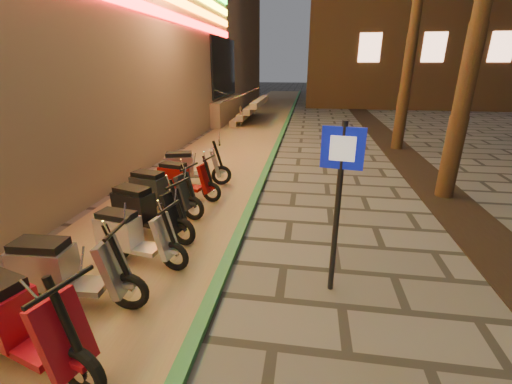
% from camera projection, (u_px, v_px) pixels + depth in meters
% --- Properties ---
extents(parking_strip, '(3.40, 60.00, 0.01)m').
position_uv_depth(parking_strip, '(224.00, 155.00, 11.96)').
color(parking_strip, '#8C7251').
rests_on(parking_strip, ground).
extents(green_curb, '(0.18, 60.00, 0.10)m').
position_uv_depth(green_curb, '(272.00, 156.00, 11.70)').
color(green_curb, '#286C3A').
rests_on(green_curb, ground).
extents(planting_strip, '(1.20, 40.00, 0.02)m').
position_uv_depth(planting_strip, '(481.00, 234.00, 6.45)').
color(planting_strip, black).
rests_on(planting_strip, ground).
extents(pedestrian_sign, '(0.52, 0.12, 2.38)m').
position_uv_depth(pedestrian_sign, '(339.00, 187.00, 4.35)').
color(pedestrian_sign, black).
rests_on(pedestrian_sign, ground).
extents(scooter_6, '(1.84, 0.94, 1.30)m').
position_uv_depth(scooter_6, '(16.00, 321.00, 3.47)').
color(scooter_6, black).
rests_on(scooter_6, ground).
extents(scooter_7, '(1.74, 0.61, 1.23)m').
position_uv_depth(scooter_7, '(65.00, 270.00, 4.38)').
color(scooter_7, black).
rests_on(scooter_7, ground).
extents(scooter_8, '(1.57, 0.67, 1.11)m').
position_uv_depth(scooter_8, '(132.00, 235.00, 5.38)').
color(scooter_8, black).
rests_on(scooter_8, ground).
extents(scooter_9, '(1.69, 0.88, 1.20)m').
position_uv_depth(scooter_9, '(145.00, 210.00, 6.21)').
color(scooter_9, black).
rests_on(scooter_9, ground).
extents(scooter_10, '(1.68, 0.80, 1.18)m').
position_uv_depth(scooter_10, '(159.00, 191.00, 7.14)').
color(scooter_10, black).
rests_on(scooter_10, ground).
extents(scooter_11, '(1.56, 0.69, 1.10)m').
position_uv_depth(scooter_11, '(183.00, 179.00, 8.03)').
color(scooter_11, black).
rests_on(scooter_11, ground).
extents(scooter_12, '(1.69, 0.85, 1.19)m').
position_uv_depth(scooter_12, '(190.00, 167.00, 8.81)').
color(scooter_12, black).
rests_on(scooter_12, ground).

